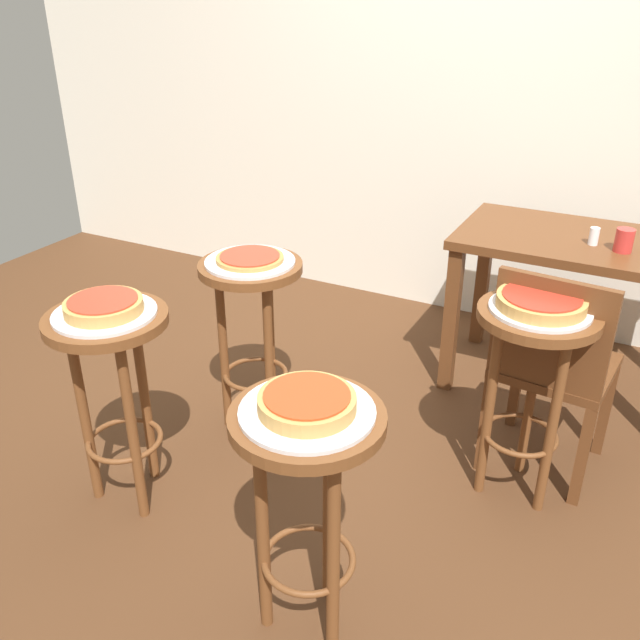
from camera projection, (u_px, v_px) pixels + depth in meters
The scene contains 18 objects.
ground_plane at pixel (346, 468), 2.68m from camera, with size 6.00×6.00×0.00m, color #4C2D19.
back_wall at pixel (497, 31), 3.32m from camera, with size 6.00×0.10×3.00m, color silver.
stool_foreground at pixel (308, 474), 1.80m from camera, with size 0.41×0.41×0.75m.
serving_plate_foreground at pixel (307, 412), 1.71m from camera, with size 0.35×0.35×0.01m, color silver.
pizza_foreground at pixel (307, 402), 1.70m from camera, with size 0.25×0.25×0.05m.
stool_middle at pixel (113, 366), 2.30m from camera, with size 0.41×0.41×0.75m.
serving_plate_middle at pixel (105, 314), 2.21m from camera, with size 0.34×0.34×0.01m, color silver.
pizza_middle at pixel (104, 306), 2.20m from camera, with size 0.25×0.25×0.05m.
stool_leftside at pixel (252, 308), 2.71m from camera, with size 0.41×0.41×0.75m.
serving_plate_leftside at pixel (250, 262), 2.62m from camera, with size 0.35×0.35×0.01m, color silver.
pizza_leftside at pixel (250, 258), 2.61m from camera, with size 0.26×0.26×0.02m.
stool_rear at pixel (532, 361), 2.33m from camera, with size 0.41×0.41×0.75m.
serving_plate_rear at pixel (540, 309), 2.24m from camera, with size 0.33×0.33×0.01m, color silver.
pizza_rear at pixel (541, 302), 2.23m from camera, with size 0.29×0.29×0.05m.
dining_table at pixel (577, 265), 2.96m from camera, with size 1.03×0.62×0.74m.
cup_near_edge at pixel (624, 240), 2.74m from camera, with size 0.07×0.07×0.10m, color red.
condiment_shaker at pixel (594, 236), 2.82m from camera, with size 0.04×0.04×0.07m, color white.
wooden_chair at pixel (552, 366), 2.48m from camera, with size 0.44×0.44×0.85m.
Camera 1 is at (0.90, -1.94, 1.72)m, focal length 38.24 mm.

